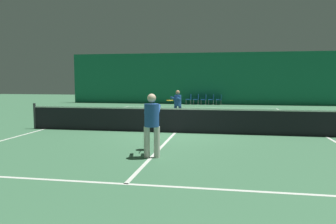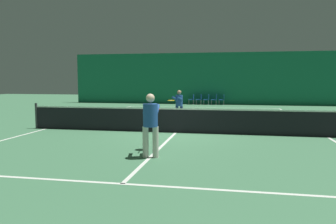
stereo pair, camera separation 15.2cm
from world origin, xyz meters
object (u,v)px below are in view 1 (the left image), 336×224
at_px(player_far, 177,103).
at_px(courtside_chair_3, 212,99).
at_px(courtside_chair_1, 197,99).
at_px(courtside_chair_4, 220,99).
at_px(courtside_chair_2, 204,99).
at_px(player_near, 152,120).
at_px(courtside_chair_0, 189,99).
at_px(tennis_net, 175,120).

distance_m(player_far, courtside_chair_3, 11.23).
xyz_separation_m(courtside_chair_1, courtside_chair_4, (1.87, 0.00, 0.00)).
bearing_deg(courtside_chair_3, courtside_chair_2, -90.00).
relative_size(player_near, courtside_chair_0, 2.00).
distance_m(player_near, courtside_chair_1, 18.81).
bearing_deg(courtside_chair_2, courtside_chair_3, 90.00).
bearing_deg(courtside_chair_0, courtside_chair_4, 90.00).
relative_size(courtside_chair_0, courtside_chair_2, 1.00).
bearing_deg(player_far, player_near, 18.05).
xyz_separation_m(courtside_chair_1, courtside_chair_3, (1.24, 0.00, 0.00)).
height_order(courtside_chair_0, courtside_chair_3, same).
height_order(player_near, courtside_chair_2, player_near).
bearing_deg(player_near, player_far, -4.55).
relative_size(courtside_chair_1, courtside_chair_3, 1.00).
bearing_deg(courtside_chair_4, tennis_net, -5.51).
height_order(tennis_net, courtside_chair_1, tennis_net).
distance_m(courtside_chair_0, courtside_chair_1, 0.62).
distance_m(courtside_chair_3, courtside_chair_4, 0.62).
bearing_deg(tennis_net, player_near, -89.82).
height_order(player_far, courtside_chair_1, player_far).
xyz_separation_m(player_far, courtside_chair_1, (-0.01, 11.15, -0.41)).
bearing_deg(courtside_chair_4, player_far, -9.46).
relative_size(tennis_net, courtside_chair_3, 14.29).
relative_size(player_near, courtside_chair_1, 2.00).
distance_m(player_far, courtside_chair_1, 11.16).
bearing_deg(tennis_net, courtside_chair_3, 86.90).
bearing_deg(tennis_net, courtside_chair_1, 91.75).
relative_size(courtside_chair_2, courtside_chair_4, 1.00).
relative_size(player_far, courtside_chair_4, 1.82).
distance_m(tennis_net, player_far, 3.58).
xyz_separation_m(player_near, courtside_chair_1, (-0.46, 18.79, -0.50)).
bearing_deg(courtside_chair_0, courtside_chair_2, 90.00).
distance_m(player_near, courtside_chair_2, 18.80).
height_order(courtside_chair_0, courtside_chair_1, same).
bearing_deg(courtside_chair_0, courtside_chair_3, 90.00).
bearing_deg(courtside_chair_2, courtside_chair_4, 90.00).
xyz_separation_m(tennis_net, courtside_chair_2, (0.17, 14.68, -0.03)).
bearing_deg(player_far, courtside_chair_2, -168.50).
bearing_deg(player_near, courtside_chair_4, -12.22).
height_order(tennis_net, player_far, player_far).
xyz_separation_m(player_near, courtside_chair_3, (0.78, 18.79, -0.50)).
bearing_deg(courtside_chair_3, courtside_chair_4, 90.00).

